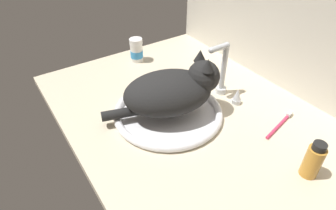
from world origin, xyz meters
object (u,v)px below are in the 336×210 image
Objects in this scene: amber_bottle at (313,160)px; faucet at (222,75)px; cat at (174,90)px; toothbrush at (280,124)px; sink_basin at (168,112)px; pill_bottle at (136,51)px.

faucet is at bearing 171.66° from amber_bottle.
toothbrush is (24.08, 24.79, -8.95)cm from cat.
sink_basin is at bearing -107.43° from cat.
cat reaches higher than amber_bottle.
sink_basin is at bearing -90.00° from faucet.
cat reaches higher than toothbrush.
cat is at bearing 72.57° from sink_basin.
amber_bottle is 0.68× the size of toothbrush.
cat is 40.76cm from pill_bottle.
amber_bottle is at bearing 5.12° from pill_bottle.
amber_bottle is 80.90cm from pill_bottle.
faucet reaches higher than toothbrush.
pill_bottle is (-39.09, 9.76, 3.68)cm from sink_basin.
cat is at bearing -159.90° from amber_bottle.
pill_bottle is (-39.72, 7.74, -4.83)cm from cat.
faucet is 42.01cm from amber_bottle.
toothbrush is at bearing 149.60° from amber_bottle.
pill_bottle is at bearing -161.20° from faucet.
cat is at bearing -88.27° from faucet.
amber_bottle reaches higher than sink_basin.
sink_basin is 3.57× the size of pill_bottle.
cat reaches higher than pill_bottle.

